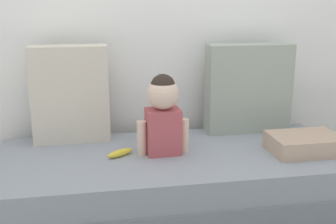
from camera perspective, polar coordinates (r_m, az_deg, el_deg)
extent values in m
plane|color=#B2ADA3|center=(2.57, 0.58, -14.01)|extent=(12.00, 12.00, 0.00)
cube|color=white|center=(2.80, -1.59, 15.02)|extent=(5.29, 0.10, 2.49)
cube|color=gray|center=(2.52, 0.59, -11.61)|extent=(2.09, 0.88, 0.24)
cube|color=#8C939E|center=(2.43, 0.60, -7.44)|extent=(2.03, 0.85, 0.16)
cube|color=beige|center=(2.61, -13.31, 2.39)|extent=(0.47, 0.16, 0.60)
cube|color=#99A393|center=(2.79, 11.00, 3.23)|extent=(0.56, 0.16, 0.58)
cube|color=#B24C51|center=(2.37, -0.69, -2.68)|extent=(0.20, 0.16, 0.26)
sphere|color=beige|center=(2.31, -0.71, 2.56)|extent=(0.18, 0.18, 0.18)
sphere|color=#2D231E|center=(2.30, -0.71, 3.54)|extent=(0.14, 0.14, 0.14)
cylinder|color=beige|center=(2.36, -3.64, -3.60)|extent=(0.06, 0.06, 0.20)
cylinder|color=beige|center=(2.40, 2.22, -3.26)|extent=(0.06, 0.06, 0.20)
ellipsoid|color=yellow|center=(2.37, -6.61, -5.63)|extent=(0.17, 0.13, 0.04)
cube|color=tan|center=(2.54, 18.34, -4.15)|extent=(0.40, 0.28, 0.10)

